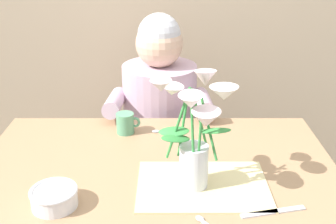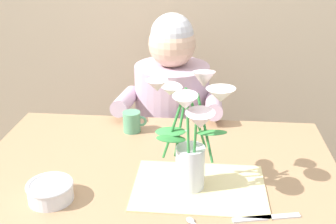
{
  "view_description": "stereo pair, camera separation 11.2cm",
  "coord_description": "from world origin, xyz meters",
  "views": [
    {
      "loc": [
        0.04,
        -1.21,
        1.47
      ],
      "look_at": [
        0.03,
        0.05,
        0.92
      ],
      "focal_mm": 45.33,
      "sensor_mm": 36.0,
      "label": 1
    },
    {
      "loc": [
        0.15,
        -1.2,
        1.47
      ],
      "look_at": [
        0.03,
        0.05,
        0.92
      ],
      "focal_mm": 45.33,
      "sensor_mm": 36.0,
      "label": 2
    }
  ],
  "objects": [
    {
      "name": "dining_table",
      "position": [
        0.0,
        0.0,
        0.64
      ],
      "size": [
        1.2,
        0.8,
        0.74
      ],
      "color": "#9E7A56",
      "rests_on": "ground_plane"
    },
    {
      "name": "seated_person",
      "position": [
        0.0,
        0.62,
        0.56
      ],
      "size": [
        0.45,
        0.47,
        1.14
      ],
      "rotation": [
        0.0,
        0.0,
        -0.07
      ],
      "color": "#4C4C56",
      "rests_on": "ground_plane"
    },
    {
      "name": "striped_placemat",
      "position": [
        0.14,
        -0.11,
        0.74
      ],
      "size": [
        0.4,
        0.28,
        0.0
      ],
      "primitive_type": "cube",
      "color": "beige",
      "rests_on": "dining_table"
    },
    {
      "name": "flower_vase",
      "position": [
        0.12,
        -0.11,
        0.93
      ],
      "size": [
        0.28,
        0.23,
        0.35
      ],
      "color": "silver",
      "rests_on": "dining_table"
    },
    {
      "name": "ceramic_bowl",
      "position": [
        -0.28,
        -0.21,
        0.77
      ],
      "size": [
        0.14,
        0.14,
        0.06
      ],
      "color": "white",
      "rests_on": "dining_table"
    },
    {
      "name": "dinner_knife",
      "position": [
        0.33,
        -0.24,
        0.74
      ],
      "size": [
        0.19,
        0.06,
        0.0
      ],
      "primitive_type": "cube",
      "rotation": [
        0.0,
        0.0,
        0.22
      ],
      "color": "silver",
      "rests_on": "dining_table"
    },
    {
      "name": "coffee_cup",
      "position": [
        -0.12,
        0.26,
        0.78
      ],
      "size": [
        0.09,
        0.07,
        0.08
      ],
      "color": "#569970",
      "rests_on": "dining_table"
    },
    {
      "name": "spoon_0",
      "position": [
        0.02,
        0.27,
        0.74
      ],
      "size": [
        0.12,
        0.03,
        0.01
      ],
      "color": "silver",
      "rests_on": "dining_table"
    }
  ]
}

